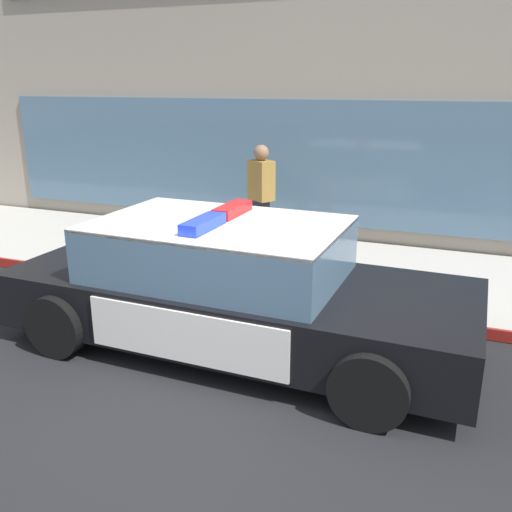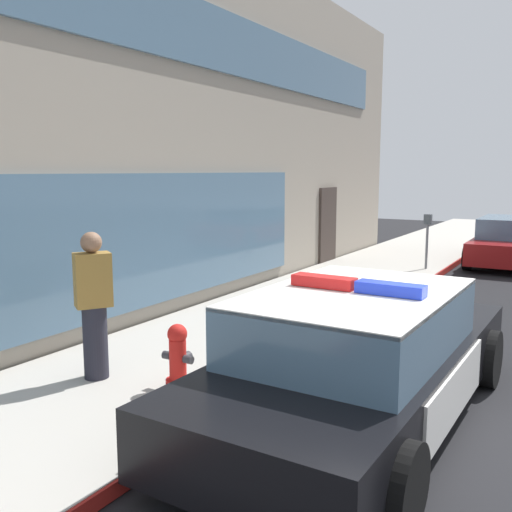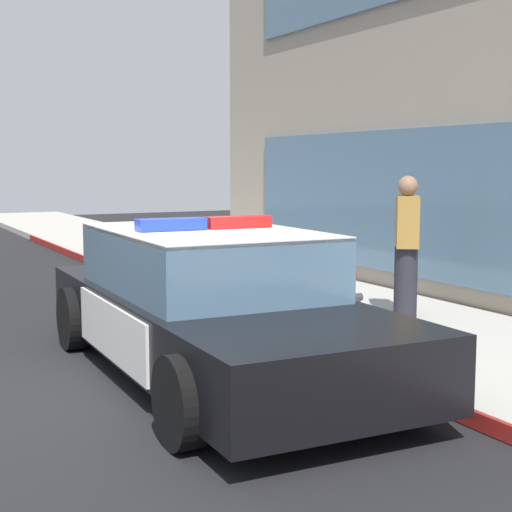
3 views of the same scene
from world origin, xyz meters
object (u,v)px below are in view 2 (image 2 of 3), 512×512
Objects in this scene: fire_hydrant at (178,357)px; parking_meter at (427,231)px; pedestrian_on_sidewalk at (94,305)px; police_cruiser at (360,356)px.

parking_meter is at bearing -2.41° from fire_hydrant.
fire_hydrant is at bearing 177.59° from parking_meter.
fire_hydrant is 1.16m from pedestrian_on_sidewalk.
parking_meter is (9.26, -0.39, 0.58)m from fire_hydrant.
police_cruiser is 1.99m from fire_hydrant.
fire_hydrant is at bearing 106.80° from police_cruiser.
fire_hydrant is 9.29m from parking_meter.
pedestrian_on_sidewalk is at bearing 106.03° from police_cruiser.
police_cruiser is at bearing -74.48° from fire_hydrant.
pedestrian_on_sidewalk is (-0.24, 1.02, 0.51)m from fire_hydrant.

